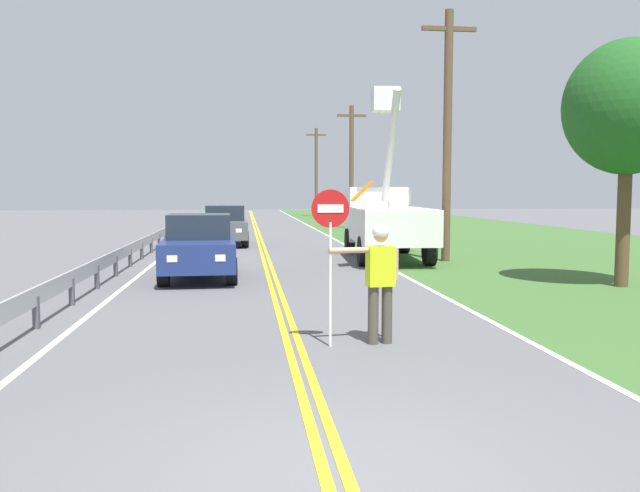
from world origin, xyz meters
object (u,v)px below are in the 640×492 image
(flagger_worker, at_px, (380,275))
(utility_pole_far, at_px, (316,171))
(oncoming_sedan_nearest, at_px, (199,247))
(utility_pole_near, at_px, (447,132))
(stop_sign_paddle, at_px, (330,232))
(utility_pole_mid, at_px, (351,165))
(utility_bucket_truck, at_px, (384,217))
(roadside_tree_verge, at_px, (628,108))
(oncoming_sedan_second, at_px, (225,226))

(flagger_worker, relative_size, utility_pole_far, 0.23)
(oncoming_sedan_nearest, distance_m, utility_pole_near, 9.20)
(flagger_worker, distance_m, oncoming_sedan_nearest, 8.50)
(stop_sign_paddle, height_order, utility_pole_mid, utility_pole_mid)
(utility_pole_near, bearing_deg, utility_bucket_truck, 142.49)
(flagger_worker, distance_m, utility_pole_mid, 31.29)
(roadside_tree_verge, bearing_deg, utility_pole_mid, 95.41)
(oncoming_sedan_second, height_order, utility_pole_mid, utility_pole_mid)
(oncoming_sedan_nearest, distance_m, roadside_tree_verge, 11.14)
(utility_bucket_truck, xyz_separation_m, roadside_tree_verge, (4.23, -7.53, 2.84))
(flagger_worker, xyz_separation_m, oncoming_sedan_second, (-2.84, 18.72, -0.21))
(stop_sign_paddle, distance_m, roadside_tree_verge, 9.78)
(oncoming_sedan_nearest, bearing_deg, utility_pole_mid, 71.14)
(oncoming_sedan_second, distance_m, utility_pole_far, 32.74)
(stop_sign_paddle, height_order, utility_pole_far, utility_pole_far)
(utility_pole_far, distance_m, roadside_tree_verge, 45.30)
(utility_pole_mid, height_order, roadside_tree_verge, utility_pole_mid)
(flagger_worker, distance_m, oncoming_sedan_second, 18.94)
(oncoming_sedan_second, xyz_separation_m, utility_pole_far, (7.42, 31.71, 3.38))
(utility_pole_near, distance_m, utility_pole_mid, 19.45)
(flagger_worker, height_order, stop_sign_paddle, stop_sign_paddle)
(stop_sign_paddle, xyz_separation_m, utility_pole_near, (5.36, 11.46, 2.54))
(oncoming_sedan_nearest, relative_size, roadside_tree_verge, 0.71)
(flagger_worker, xyz_separation_m, utility_pole_far, (4.58, 50.43, 3.17))
(utility_bucket_truck, xyz_separation_m, oncoming_sedan_nearest, (-6.02, -4.85, -0.59))
(utility_bucket_truck, xyz_separation_m, utility_pole_near, (1.78, -1.37, 2.82))
(stop_sign_paddle, relative_size, oncoming_sedan_second, 0.56)
(utility_pole_far, bearing_deg, oncoming_sedan_nearest, -100.36)
(stop_sign_paddle, relative_size, utility_pole_near, 0.29)
(stop_sign_paddle, bearing_deg, utility_pole_near, 64.93)
(utility_pole_far, bearing_deg, stop_sign_paddle, -96.03)
(roadside_tree_verge, bearing_deg, utility_bucket_truck, 119.35)
(utility_pole_far, bearing_deg, flagger_worker, -95.19)
(flagger_worker, bearing_deg, oncoming_sedan_second, 98.62)
(utility_pole_near, bearing_deg, oncoming_sedan_second, 135.29)
(oncoming_sedan_nearest, relative_size, utility_pole_near, 0.51)
(oncoming_sedan_nearest, xyz_separation_m, oncoming_sedan_second, (0.37, 10.85, 0.00))
(oncoming_sedan_second, bearing_deg, utility_pole_mid, 58.29)
(oncoming_sedan_nearest, height_order, utility_pole_near, utility_pole_near)
(flagger_worker, distance_m, utility_bucket_truck, 13.04)
(oncoming_sedan_nearest, distance_m, oncoming_sedan_second, 10.86)
(stop_sign_paddle, bearing_deg, roadside_tree_verge, 34.14)
(utility_bucket_truck, height_order, utility_pole_mid, utility_pole_mid)
(oncoming_sedan_second, distance_m, roadside_tree_verge, 17.10)
(utility_pole_near, xyz_separation_m, utility_pole_mid, (0.03, 19.45, -0.28))
(utility_pole_near, distance_m, utility_pole_far, 39.07)
(utility_pole_mid, xyz_separation_m, utility_pole_far, (-0.05, 19.63, 0.24))
(flagger_worker, relative_size, utility_pole_near, 0.22)
(utility_pole_mid, distance_m, roadside_tree_verge, 25.72)
(utility_pole_far, bearing_deg, utility_bucket_truck, -92.67)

